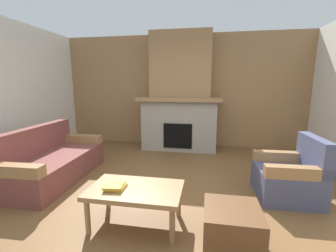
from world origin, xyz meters
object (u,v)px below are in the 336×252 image
at_px(coffee_table, 136,192).
at_px(couch, 51,162).
at_px(fireplace, 180,100).
at_px(ottoman, 232,228).
at_px(armchair, 290,177).

bearing_deg(coffee_table, couch, 151.89).
relative_size(couch, coffee_table, 1.83).
xyz_separation_m(fireplace, coffee_table, (-0.10, -3.10, -0.79)).
bearing_deg(ottoman, fireplace, 105.29).
height_order(couch, armchair, same).
height_order(fireplace, couch, fireplace).
bearing_deg(coffee_table, armchair, 26.98).
height_order(fireplace, armchair, fireplace).
height_order(couch, coffee_table, couch).
bearing_deg(couch, armchair, 0.50).
distance_m(couch, coffee_table, 1.96).
distance_m(fireplace, couch, 2.97).
distance_m(armchair, ottoman, 1.44).
bearing_deg(couch, ottoman, -22.17).
distance_m(fireplace, ottoman, 3.55).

